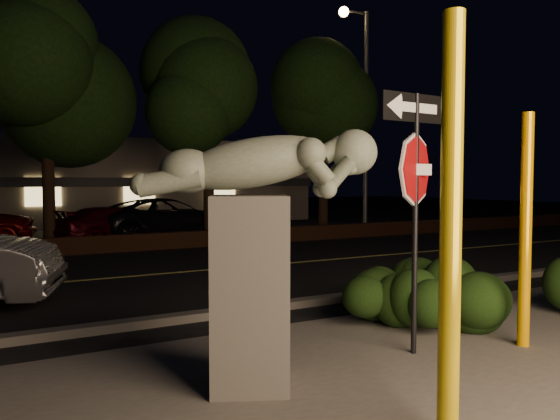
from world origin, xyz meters
The scene contains 20 objects.
ground centered at (0.00, 10.00, 0.00)m, with size 90.00×90.00×0.00m, color black.
patio centered at (0.00, -1.00, 0.01)m, with size 14.00×6.00×0.02m, color #4C4944.
road centered at (0.00, 7.00, 0.01)m, with size 80.00×8.00×0.01m, color black.
lane_marking centered at (0.00, 7.00, 0.02)m, with size 80.00×0.12×0.01m, color #C1B64D.
curb centered at (0.00, 2.90, 0.06)m, with size 80.00×0.25×0.12m, color #4C4944.
brick_wall centered at (0.00, 11.30, 0.25)m, with size 40.00×0.35×0.50m, color #432415.
parking_lot centered at (0.00, 17.00, 0.01)m, with size 40.00×12.00×0.01m, color black.
building centered at (0.00, 24.99, 2.00)m, with size 22.00×10.20×4.00m.
tree_far_b centered at (-2.50, 13.20, 6.05)m, with size 5.20×5.20×8.41m.
tree_far_c centered at (2.50, 12.80, 5.66)m, with size 4.80×4.80×7.84m.
tree_far_d centered at (7.50, 13.30, 5.42)m, with size 4.40×4.40×7.42m.
yellow_pole_left centered at (-1.27, -1.63, 1.64)m, with size 0.16×0.16×3.29m, color gold.
yellow_pole_right centered at (1.41, -0.28, 1.43)m, with size 0.14×0.14×2.86m, color #FFAE00.
signpost centered at (0.04, 0.16, 2.16)m, with size 1.03×0.11×3.03m.
sculpture centered at (-2.06, 0.14, 1.56)m, with size 2.29×1.50×2.54m.
hedge_center centered at (0.82, 1.47, 0.52)m, with size 2.01×0.94×1.05m, color black.
hedge_right centered at (1.17, 0.68, 0.58)m, with size 1.77×0.95×1.16m, color black.
streetlight centered at (9.17, 13.06, 5.26)m, with size 1.33×0.39×8.85m.
parked_car_darkred centered at (-0.43, 13.59, 0.60)m, with size 1.69×4.16×1.21m, color #42060F.
parked_car_dark centered at (1.43, 14.06, 0.72)m, with size 2.40×5.20×1.45m, color black.
Camera 1 is at (-4.38, -4.58, 2.03)m, focal length 35.00 mm.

